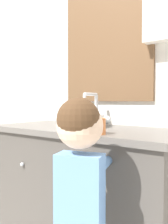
% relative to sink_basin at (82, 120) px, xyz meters
% --- Properties ---
extents(wall_back, '(3.20, 0.18, 2.50)m').
position_rel_sink_basin_xyz_m(wall_back, '(0.06, 0.30, 0.45)').
color(wall_back, silver).
rests_on(wall_back, ground_plane).
extents(vanity_counter, '(1.23, 0.57, 0.78)m').
position_rel_sink_basin_xyz_m(vanity_counter, '(0.03, -0.01, -0.43)').
color(vanity_counter, '#4C4742').
rests_on(vanity_counter, ground_plane).
extents(sink_basin, '(0.30, 0.35, 0.22)m').
position_rel_sink_basin_xyz_m(sink_basin, '(0.00, 0.00, 0.00)').
color(sink_basin, silver).
rests_on(sink_basin, vanity_counter).
extents(toothbrush_holder, '(0.06, 0.06, 0.18)m').
position_rel_sink_basin_xyz_m(toothbrush_holder, '(-0.18, 0.17, 0.01)').
color(toothbrush_holder, '#66B27F').
rests_on(toothbrush_holder, vanity_counter).
extents(soap_dispenser, '(0.06, 0.06, 0.15)m').
position_rel_sink_basin_xyz_m(soap_dispenser, '(-0.10, 0.17, 0.01)').
color(soap_dispenser, '#CCA3BC').
rests_on(soap_dispenser, vanity_counter).
extents(child_figure, '(0.21, 0.46, 0.96)m').
position_rel_sink_basin_xyz_m(child_figure, '(0.37, -0.49, -0.20)').
color(child_figure, slate).
rests_on(child_figure, ground_plane).
extents(drinking_cup, '(0.08, 0.08, 0.08)m').
position_rel_sink_basin_xyz_m(drinking_cup, '(0.28, -0.23, -0.00)').
color(drinking_cup, orange).
rests_on(drinking_cup, vanity_counter).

